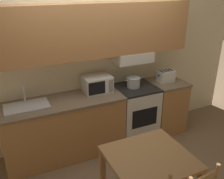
{
  "coord_description": "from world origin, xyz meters",
  "views": [
    {
      "loc": [
        -1.27,
        -3.4,
        2.38
      ],
      "look_at": [
        0.05,
        -0.55,
        1.04
      ],
      "focal_mm": 40.0,
      "sensor_mm": 36.0,
      "label": 1
    }
  ],
  "objects": [
    {
      "name": "cooking_pot",
      "position": [
        0.54,
        -0.28,
        0.97
      ],
      "size": [
        0.29,
        0.22,
        0.16
      ],
      "color": "#B7BABF",
      "rests_on": "stove_range"
    },
    {
      "name": "sink_basin",
      "position": [
        -1.06,
        -0.3,
        0.9
      ],
      "size": [
        0.57,
        0.34,
        0.25
      ],
      "color": "#B7BABF",
      "rests_on": "lower_counter_main"
    },
    {
      "name": "dining_table",
      "position": [
        -0.06,
        -1.69,
        0.63
      ],
      "size": [
        0.83,
        0.78,
        0.76
      ],
      "color": "#9E7042",
      "rests_on": "ground_plane"
    },
    {
      "name": "wall_back",
      "position": [
        0.01,
        -0.07,
        1.52
      ],
      "size": [
        5.27,
        0.38,
        2.55
      ],
      "color": "beige",
      "rests_on": "ground_plane"
    },
    {
      "name": "lower_counter_main",
      "position": [
        -0.59,
        -0.3,
        0.44
      ],
      "size": [
        1.71,
        0.62,
        0.89
      ],
      "color": "#B27A47",
      "rests_on": "ground_plane"
    },
    {
      "name": "stove_range",
      "position": [
        0.58,
        -0.3,
        0.44
      ],
      "size": [
        0.62,
        0.6,
        0.89
      ],
      "color": "silver",
      "rests_on": "ground_plane"
    },
    {
      "name": "microwave",
      "position": [
        -0.03,
        -0.19,
        1.01
      ],
      "size": [
        0.41,
        0.34,
        0.24
      ],
      "color": "silver",
      "rests_on": "lower_counter_main"
    },
    {
      "name": "ground_plane",
      "position": [
        0.0,
        0.0,
        0.0
      ],
      "size": [
        16.0,
        16.0,
        0.0
      ],
      "primitive_type": "plane",
      "color": "#7F664C"
    },
    {
      "name": "toaster",
      "position": [
        1.14,
        -0.29,
        0.98
      ],
      "size": [
        0.28,
        0.18,
        0.19
      ],
      "color": "silver",
      "rests_on": "lower_counter_right_stub"
    },
    {
      "name": "lower_counter_right_stub",
      "position": [
        1.17,
        -0.3,
        0.44
      ],
      "size": [
        0.55,
        0.62,
        0.89
      ],
      "color": "#B27A47",
      "rests_on": "ground_plane"
    }
  ]
}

